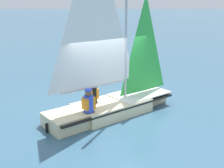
% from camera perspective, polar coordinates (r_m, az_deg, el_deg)
% --- Properties ---
extents(ground_plane, '(260.00, 260.00, 0.00)m').
position_cam_1_polar(ground_plane, '(9.49, 0.00, -6.00)').
color(ground_plane, '#38607A').
extents(sailboat_main, '(4.47, 3.62, 5.77)m').
position_cam_1_polar(sailboat_main, '(9.17, -0.22, -0.99)').
color(sailboat_main, beige).
rests_on(sailboat_main, ground_plane).
extents(sailor_helm, '(0.43, 0.42, 1.16)m').
position_cam_1_polar(sailor_helm, '(9.20, -3.99, -2.59)').
color(sailor_helm, black).
rests_on(sailor_helm, ground_plane).
extents(sailor_crew, '(0.43, 0.42, 1.16)m').
position_cam_1_polar(sailor_crew, '(8.41, -4.75, -4.49)').
color(sailor_crew, black).
rests_on(sailor_crew, ground_plane).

